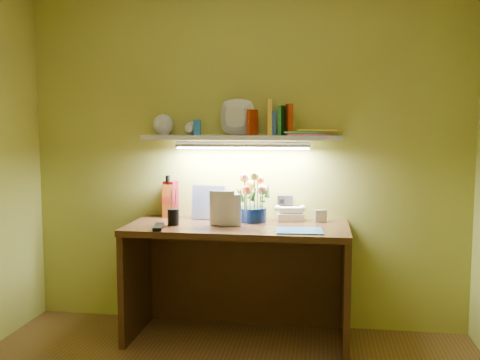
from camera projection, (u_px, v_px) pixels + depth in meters
name	position (u px, v px, depth m)	size (l,w,h in m)	color
desk	(238.00, 282.00, 3.43)	(1.40, 0.60, 0.75)	#35220E
flower_bouquet	(252.00, 197.00, 3.50)	(0.20, 0.20, 0.32)	#06143B
telephone	(290.00, 213.00, 3.54)	(0.17, 0.13, 0.10)	white
desk_clock	(320.00, 216.00, 3.50)	(0.08, 0.04, 0.08)	silver
whisky_bottle	(168.00, 196.00, 3.68)	(0.08, 0.08, 0.29)	#A44813
whisky_box	(171.00, 199.00, 3.70)	(0.08, 0.08, 0.25)	#560812
pen_cup	(173.00, 211.00, 3.37)	(0.07, 0.07, 0.18)	black
art_card	(209.00, 202.00, 3.59)	(0.23, 0.05, 0.23)	white
tv_remote	(158.00, 227.00, 3.27)	(0.05, 0.19, 0.02)	black
blue_folder	(300.00, 231.00, 3.18)	(0.28, 0.20, 0.01)	#2976C6
desk_book_a	(210.00, 208.00, 3.37)	(0.16, 0.02, 0.22)	beige
desk_book_b	(218.00, 210.00, 3.35)	(0.15, 0.02, 0.20)	silver
wall_shelf	(240.00, 132.00, 3.51)	(1.31, 0.28, 0.26)	silver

